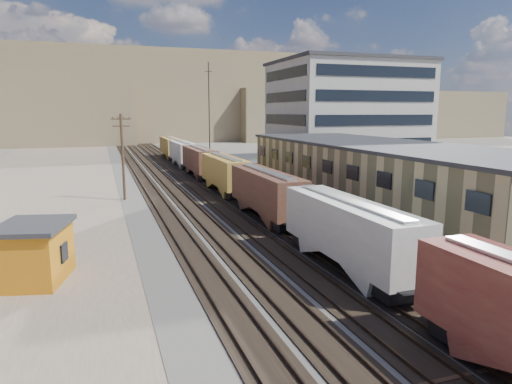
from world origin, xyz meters
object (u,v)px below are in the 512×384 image
object	(u,v)px
freight_train	(243,180)
utility_pole_north	(123,155)
parked_car_blue	(335,172)
maintenance_shed	(34,252)

from	to	relation	value
freight_train	utility_pole_north	distance (m)	14.38
utility_pole_north	parked_car_blue	size ratio (longest dim) A/B	1.96
freight_train	utility_pole_north	xyz separation A→B (m)	(-12.30, 7.02, 2.50)
parked_car_blue	maintenance_shed	bearing A→B (deg)	-167.25
freight_train	maintenance_shed	world-z (taller)	freight_train
freight_train	utility_pole_north	size ratio (longest dim) A/B	11.97
utility_pole_north	parked_car_blue	distance (m)	34.45
utility_pole_north	maintenance_shed	bearing A→B (deg)	-104.58
freight_train	maintenance_shed	size ratio (longest dim) A/B	20.91
utility_pole_north	maintenance_shed	xyz separation A→B (m)	(-6.58, -25.29, -3.43)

